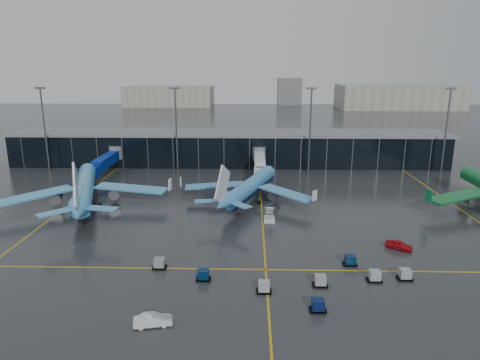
{
  "coord_description": "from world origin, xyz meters",
  "views": [
    {
      "loc": [
        7.57,
        -77.18,
        31.24
      ],
      "look_at": [
        5.0,
        18.0,
        6.0
      ],
      "focal_mm": 32.0,
      "sensor_mm": 36.0,
      "label": 1
    }
  ],
  "objects_px": {
    "airliner_arkefly": "(83,177)",
    "service_van_red": "(399,245)",
    "mobile_airstair": "(269,217)",
    "airliner_klm_near": "(251,177)",
    "baggage_carts": "(299,278)",
    "service_van_white": "(153,320)"
  },
  "relations": [
    {
      "from": "airliner_arkefly",
      "to": "service_van_red",
      "type": "bearing_deg",
      "value": -37.49
    },
    {
      "from": "mobile_airstair",
      "to": "service_van_red",
      "type": "relative_size",
      "value": 0.75
    },
    {
      "from": "airliner_arkefly",
      "to": "airliner_klm_near",
      "type": "xyz_separation_m",
      "value": [
        38.36,
        4.94,
        -0.98
      ]
    },
    {
      "from": "baggage_carts",
      "to": "service_van_white",
      "type": "xyz_separation_m",
      "value": [
        -19.32,
        -11.64,
        0.03
      ]
    },
    {
      "from": "baggage_carts",
      "to": "service_van_white",
      "type": "relative_size",
      "value": 8.41
    },
    {
      "from": "airliner_arkefly",
      "to": "service_van_white",
      "type": "xyz_separation_m",
      "value": [
        26.25,
        -46.93,
        -6.14
      ]
    },
    {
      "from": "service_van_white",
      "to": "airliner_arkefly",
      "type": "bearing_deg",
      "value": 17.46
    },
    {
      "from": "baggage_carts",
      "to": "service_van_white",
      "type": "bearing_deg",
      "value": -148.92
    },
    {
      "from": "airliner_arkefly",
      "to": "mobile_airstair",
      "type": "distance_m",
      "value": 43.59
    },
    {
      "from": "service_van_red",
      "to": "service_van_white",
      "type": "relative_size",
      "value": 0.96
    },
    {
      "from": "airliner_klm_near",
      "to": "airliner_arkefly",
      "type": "bearing_deg",
      "value": -153.53
    },
    {
      "from": "airliner_arkefly",
      "to": "airliner_klm_near",
      "type": "bearing_deg",
      "value": -10.77
    },
    {
      "from": "service_van_red",
      "to": "service_van_white",
      "type": "height_order",
      "value": "service_van_white"
    },
    {
      "from": "mobile_airstair",
      "to": "service_van_white",
      "type": "bearing_deg",
      "value": -112.9
    },
    {
      "from": "airliner_arkefly",
      "to": "service_van_white",
      "type": "distance_m",
      "value": 54.12
    },
    {
      "from": "service_van_red",
      "to": "mobile_airstair",
      "type": "bearing_deg",
      "value": 92.95
    },
    {
      "from": "baggage_carts",
      "to": "service_van_red",
      "type": "height_order",
      "value": "baggage_carts"
    },
    {
      "from": "service_van_red",
      "to": "airliner_klm_near",
      "type": "bearing_deg",
      "value": 77.92
    },
    {
      "from": "baggage_carts",
      "to": "mobile_airstair",
      "type": "xyz_separation_m",
      "value": [
        -3.37,
        26.28,
        0.01
      ]
    },
    {
      "from": "mobile_airstair",
      "to": "service_van_white",
      "type": "distance_m",
      "value": 41.14
    },
    {
      "from": "mobile_airstair",
      "to": "service_van_white",
      "type": "xyz_separation_m",
      "value": [
        -15.95,
        -37.92,
        0.02
      ]
    },
    {
      "from": "airliner_arkefly",
      "to": "service_van_red",
      "type": "relative_size",
      "value": 9.8
    }
  ]
}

